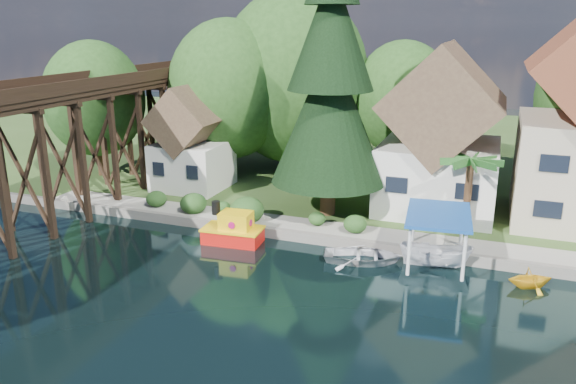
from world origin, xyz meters
name	(u,v)px	position (x,y,z in m)	size (l,w,h in m)	color
ground	(245,301)	(0.00, 0.00, 0.00)	(140.00, 140.00, 0.00)	black
bank	(385,150)	(0.00, 34.00, 0.25)	(140.00, 52.00, 0.50)	#314B1E
seawall	(366,246)	(4.00, 8.00, 0.31)	(60.00, 0.40, 0.62)	slate
promenade	(405,239)	(6.00, 9.30, 0.53)	(50.00, 2.60, 0.06)	gray
trestle_bridge	(45,144)	(-16.00, 5.17, 5.35)	(4.12, 44.18, 9.30)	black
house_left	(441,141)	(7.00, 16.00, 5.14)	(7.64, 8.64, 11.02)	silver
shed	(192,145)	(-11.00, 14.50, 3.83)	(5.09, 5.40, 7.85)	silver
bg_trees	(370,95)	(1.00, 21.25, 7.29)	(49.90, 13.30, 10.57)	#382314
shrubs	(240,207)	(-4.60, 9.26, 1.23)	(15.76, 2.47, 1.70)	#1C4217
conifer	(330,80)	(0.43, 12.13, 9.28)	(7.40, 7.40, 18.23)	#382314
palm_tree	(471,164)	(9.18, 11.42, 4.84)	(3.61, 3.61, 4.97)	#382314
tugboat	(233,231)	(-3.71, 6.43, 0.77)	(3.67, 2.20, 2.57)	red
boat_white_a	(363,254)	(4.20, 6.40, 0.45)	(3.07, 4.31, 0.89)	silver
boat_canopy	(436,244)	(7.99, 7.11, 1.31)	(3.96, 5.04, 3.06)	white
boat_yellow	(530,277)	(12.70, 6.24, 0.58)	(1.91, 2.21, 1.16)	yellow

